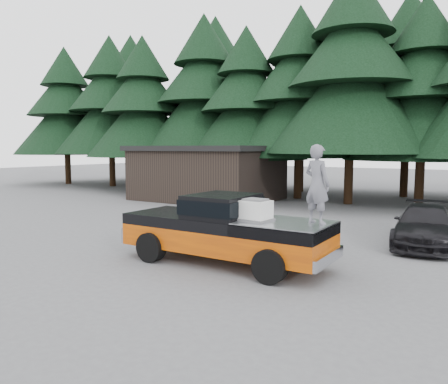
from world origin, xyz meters
The scene contains 8 objects.
ground centered at (0.00, 0.00, 0.00)m, with size 120.00×120.00×0.00m, color #4F4F52.
pickup_truck centered at (-0.07, -0.15, 0.67)m, with size 6.00×2.04×1.33m, color #C14C02, non-canonical shape.
truck_cab centered at (-0.17, -0.15, 1.62)m, with size 1.66×1.90×0.59m, color black.
air_compressor centered at (0.99, -0.38, 1.58)m, with size 0.73×0.60×0.50m, color silver.
man_on_bed centered at (2.46, 0.07, 2.30)m, with size 0.71×0.47×1.95m, color slate.
parked_car centered at (4.27, 5.29, 0.66)m, with size 1.85×4.54×1.32m, color black.
utility_building centered at (-9.00, 12.00, 1.67)m, with size 8.40×6.40×3.30m.
treeline centered at (0.42, 17.20, 7.72)m, with size 60.15×16.05×17.50m.
Camera 1 is at (6.23, -10.16, 3.20)m, focal length 35.00 mm.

